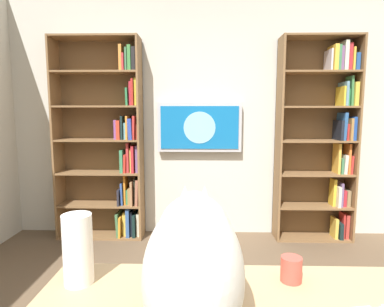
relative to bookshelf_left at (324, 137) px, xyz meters
The scene contains 7 objects.
wall_back 1.30m from the bookshelf_left, ahead, with size 4.52×0.06×2.70m, color beige.
bookshelf_left is the anchor object (origin of this frame).
bookshelf_right 2.35m from the bookshelf_left, ahead, with size 0.94×0.28×2.20m.
wall_mounted_tv 1.36m from the bookshelf_left, ahead, with size 0.93×0.07×0.54m.
cat 2.91m from the bookshelf_left, 62.09° to the left, with size 0.29×0.70×0.39m.
paper_towel_roll 2.97m from the bookshelf_left, 52.56° to the left, with size 0.11×0.11×0.27m, color white.
coffee_mug 2.55m from the bookshelf_left, 66.86° to the left, with size 0.08×0.08×0.10m, color #D84C3F.
Camera 1 is at (0.06, 1.42, 1.38)m, focal length 29.79 mm.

